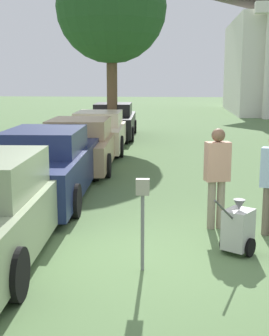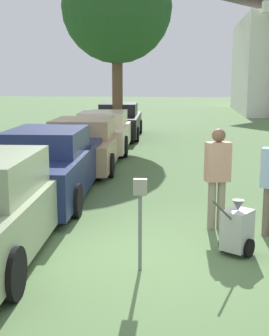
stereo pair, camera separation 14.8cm
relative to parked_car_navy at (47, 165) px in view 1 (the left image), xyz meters
The scene contains 9 objects.
ground_plane 4.20m from the parked_car_navy, 54.80° to the right, with size 120.00×120.00×0.00m, color #517042.
parked_car_navy is the anchor object (origin of this frame).
parked_car_tan 3.57m from the parked_car_navy, 90.00° to the left, with size 2.24×5.04×1.45m.
parked_car_cream 6.94m from the parked_car_navy, 90.00° to the left, with size 2.16×5.36×1.43m.
parked_car_black 10.77m from the parked_car_navy, 90.00° to the left, with size 2.12×5.10×1.52m.
parking_meter 4.58m from the parked_car_navy, 58.09° to the right, with size 0.18×0.09×1.29m.
person_worker 4.06m from the parked_car_navy, 28.43° to the right, with size 0.46×0.33×1.77m.
equipment_cart 4.93m from the parked_car_navy, 39.44° to the right, with size 0.70×0.93×1.00m.
shade_tree 10.71m from the parked_car_navy, 89.42° to the left, with size 4.48×4.48×7.67m.
Camera 1 is at (0.49, -6.58, 2.62)m, focal length 50.00 mm.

